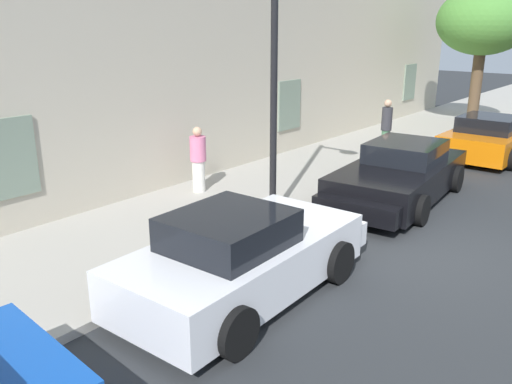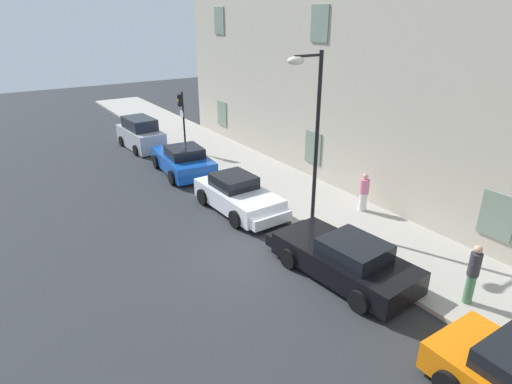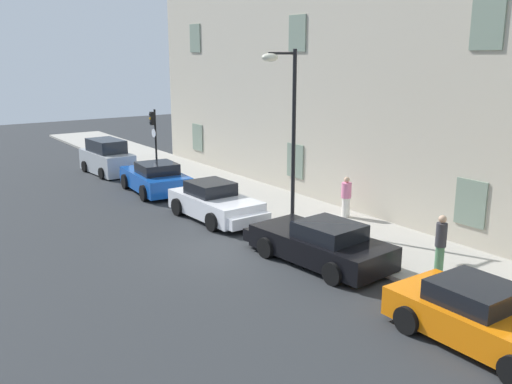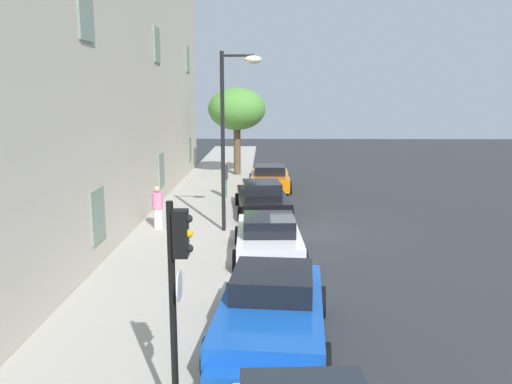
{
  "view_description": "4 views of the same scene",
  "coord_description": "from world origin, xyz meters",
  "px_view_note": "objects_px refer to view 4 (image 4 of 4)",
  "views": [
    {
      "loc": [
        -8.88,
        -3.42,
        3.96
      ],
      "look_at": [
        -1.83,
        2.35,
        1.08
      ],
      "focal_mm": 37.21,
      "sensor_mm": 36.0,
      "label": 1
    },
    {
      "loc": [
        10.36,
        -6.76,
        7.47
      ],
      "look_at": [
        -1.96,
        1.3,
        1.29
      ],
      "focal_mm": 30.0,
      "sensor_mm": 36.0,
      "label": 2
    },
    {
      "loc": [
        14.53,
        -9.23,
        6.17
      ],
      "look_at": [
        -1.74,
        2.14,
        1.28
      ],
      "focal_mm": 39.13,
      "sensor_mm": 36.0,
      "label": 3
    },
    {
      "loc": [
        -18.19,
        1.47,
        4.91
      ],
      "look_at": [
        -2.0,
        1.75,
        1.82
      ],
      "focal_mm": 35.62,
      "sensor_mm": 36.0,
      "label": 4
    }
  ],
  "objects_px": {
    "sportscar_tail_end": "(270,178)",
    "pedestrian_strolling": "(158,207)",
    "traffic_light": "(178,277)",
    "street_lamp": "(234,111)",
    "sportscar_red_lead": "(271,317)",
    "tree_near_kerb": "(237,110)",
    "sportscar_yellow_flank": "(268,238)",
    "sportscar_white_middle": "(263,201)",
    "pedestrian_admiring": "(225,178)"
  },
  "relations": [
    {
      "from": "sportscar_tail_end",
      "to": "pedestrian_strolling",
      "type": "relative_size",
      "value": 2.91
    },
    {
      "from": "traffic_light",
      "to": "street_lamp",
      "type": "relative_size",
      "value": 0.54
    },
    {
      "from": "sportscar_red_lead",
      "to": "tree_near_kerb",
      "type": "height_order",
      "value": "tree_near_kerb"
    },
    {
      "from": "sportscar_red_lead",
      "to": "sportscar_yellow_flank",
      "type": "distance_m",
      "value": 5.62
    },
    {
      "from": "sportscar_white_middle",
      "to": "traffic_light",
      "type": "relative_size",
      "value": 1.5
    },
    {
      "from": "tree_near_kerb",
      "to": "sportscar_red_lead",
      "type": "bearing_deg",
      "value": -175.16
    },
    {
      "from": "sportscar_red_lead",
      "to": "pedestrian_admiring",
      "type": "xyz_separation_m",
      "value": [
        14.3,
        2.03,
        0.43
      ]
    },
    {
      "from": "pedestrian_strolling",
      "to": "sportscar_yellow_flank",
      "type": "bearing_deg",
      "value": -125.97
    },
    {
      "from": "sportscar_tail_end",
      "to": "traffic_light",
      "type": "bearing_deg",
      "value": 175.81
    },
    {
      "from": "street_lamp",
      "to": "pedestrian_strolling",
      "type": "xyz_separation_m",
      "value": [
        0.24,
        2.81,
        -3.46
      ]
    },
    {
      "from": "sportscar_yellow_flank",
      "to": "sportscar_tail_end",
      "type": "bearing_deg",
      "value": -0.74
    },
    {
      "from": "street_lamp",
      "to": "sportscar_tail_end",
      "type": "bearing_deg",
      "value": -8.35
    },
    {
      "from": "sportscar_red_lead",
      "to": "pedestrian_admiring",
      "type": "bearing_deg",
      "value": 8.08
    },
    {
      "from": "traffic_light",
      "to": "pedestrian_strolling",
      "type": "xyz_separation_m",
      "value": [
        11.22,
        2.67,
        -1.51
      ]
    },
    {
      "from": "street_lamp",
      "to": "pedestrian_admiring",
      "type": "distance_m",
      "value": 6.93
    },
    {
      "from": "sportscar_red_lead",
      "to": "pedestrian_strolling",
      "type": "distance_m",
      "value": 9.42
    },
    {
      "from": "sportscar_tail_end",
      "to": "tree_near_kerb",
      "type": "bearing_deg",
      "value": 25.14
    },
    {
      "from": "sportscar_red_lead",
      "to": "sportscar_tail_end",
      "type": "xyz_separation_m",
      "value": [
        17.3,
        -0.13,
        -0.04
      ]
    },
    {
      "from": "sportscar_tail_end",
      "to": "pedestrian_admiring",
      "type": "distance_m",
      "value": 3.72
    },
    {
      "from": "sportscar_red_lead",
      "to": "pedestrian_strolling",
      "type": "relative_size",
      "value": 3.06
    },
    {
      "from": "tree_near_kerb",
      "to": "pedestrian_strolling",
      "type": "bearing_deg",
      "value": 170.37
    },
    {
      "from": "street_lamp",
      "to": "sportscar_red_lead",
      "type": "bearing_deg",
      "value": -171.8
    },
    {
      "from": "sportscar_tail_end",
      "to": "pedestrian_strolling",
      "type": "bearing_deg",
      "value": 154.76
    },
    {
      "from": "street_lamp",
      "to": "pedestrian_admiring",
      "type": "height_order",
      "value": "street_lamp"
    },
    {
      "from": "sportscar_yellow_flank",
      "to": "street_lamp",
      "type": "bearing_deg",
      "value": 23.84
    },
    {
      "from": "sportscar_red_lead",
      "to": "sportscar_yellow_flank",
      "type": "bearing_deg",
      "value": 0.21
    },
    {
      "from": "tree_near_kerb",
      "to": "pedestrian_strolling",
      "type": "height_order",
      "value": "tree_near_kerb"
    },
    {
      "from": "sportscar_tail_end",
      "to": "street_lamp",
      "type": "xyz_separation_m",
      "value": [
        -9.02,
        1.32,
        3.81
      ]
    },
    {
      "from": "sportscar_tail_end",
      "to": "pedestrian_admiring",
      "type": "xyz_separation_m",
      "value": [
        -3.0,
        2.16,
        0.48
      ]
    },
    {
      "from": "tree_near_kerb",
      "to": "traffic_light",
      "type": "xyz_separation_m",
      "value": [
        -24.14,
        -0.48,
        -1.63
      ]
    },
    {
      "from": "pedestrian_admiring",
      "to": "traffic_light",
      "type": "bearing_deg",
      "value": -177.67
    },
    {
      "from": "street_lamp",
      "to": "pedestrian_admiring",
      "type": "bearing_deg",
      "value": 7.9
    },
    {
      "from": "sportscar_white_middle",
      "to": "sportscar_tail_end",
      "type": "height_order",
      "value": "sportscar_white_middle"
    },
    {
      "from": "sportscar_red_lead",
      "to": "sportscar_white_middle",
      "type": "distance_m",
      "value": 11.2
    },
    {
      "from": "tree_near_kerb",
      "to": "street_lamp",
      "type": "xyz_separation_m",
      "value": [
        -13.16,
        -0.62,
        0.32
      ]
    },
    {
      "from": "tree_near_kerb",
      "to": "sportscar_white_middle",
      "type": "bearing_deg",
      "value": -171.09
    },
    {
      "from": "sportscar_red_lead",
      "to": "tree_near_kerb",
      "type": "relative_size",
      "value": 0.91
    },
    {
      "from": "tree_near_kerb",
      "to": "street_lamp",
      "type": "height_order",
      "value": "street_lamp"
    },
    {
      "from": "pedestrian_admiring",
      "to": "tree_near_kerb",
      "type": "bearing_deg",
      "value": -1.71
    },
    {
      "from": "sportscar_red_lead",
      "to": "sportscar_yellow_flank",
      "type": "xyz_separation_m",
      "value": [
        5.62,
        0.02,
        -0.01
      ]
    },
    {
      "from": "pedestrian_admiring",
      "to": "sportscar_white_middle",
      "type": "bearing_deg",
      "value": -149.6
    },
    {
      "from": "sportscar_yellow_flank",
      "to": "tree_near_kerb",
      "type": "xyz_separation_m",
      "value": [
        15.82,
        1.79,
        3.45
      ]
    },
    {
      "from": "traffic_light",
      "to": "pedestrian_admiring",
      "type": "relative_size",
      "value": 1.91
    },
    {
      "from": "sportscar_white_middle",
      "to": "sportscar_tail_end",
      "type": "distance_m",
      "value": 6.11
    },
    {
      "from": "traffic_light",
      "to": "pedestrian_strolling",
      "type": "distance_m",
      "value": 11.63
    },
    {
      "from": "sportscar_red_lead",
      "to": "traffic_light",
      "type": "bearing_deg",
      "value": 153.68
    },
    {
      "from": "sportscar_red_lead",
      "to": "tree_near_kerb",
      "type": "xyz_separation_m",
      "value": [
        21.44,
        1.82,
        3.44
      ]
    },
    {
      "from": "tree_near_kerb",
      "to": "traffic_light",
      "type": "distance_m",
      "value": 24.2
    },
    {
      "from": "sportscar_white_middle",
      "to": "pedestrian_admiring",
      "type": "height_order",
      "value": "pedestrian_admiring"
    },
    {
      "from": "sportscar_yellow_flank",
      "to": "sportscar_red_lead",
      "type": "bearing_deg",
      "value": -179.79
    }
  ]
}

